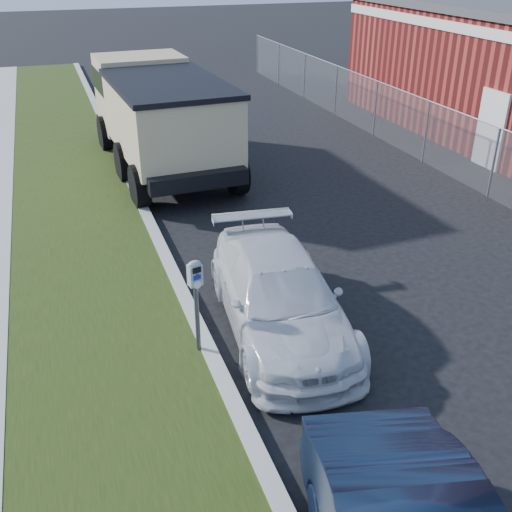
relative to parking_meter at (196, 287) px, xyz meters
name	(u,v)px	position (x,y,z in m)	size (l,w,h in m)	color
ground	(351,320)	(2.75, 0.13, -1.27)	(120.00, 120.00, 0.00)	black
streetside	(11,315)	(-2.82, 2.13, -1.21)	(6.12, 50.00, 0.15)	gray
chainlink_fence	(428,120)	(8.75, 7.13, -0.01)	(0.06, 30.06, 30.00)	slate
parking_meter	(196,287)	(0.00, 0.00, 0.00)	(0.24, 0.19, 1.56)	#3F4247
white_wagon	(279,295)	(1.46, 0.33, -0.63)	(1.82, 4.47, 1.30)	silver
dump_truck	(159,112)	(1.29, 9.30, 0.31)	(3.17, 7.31, 2.81)	black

